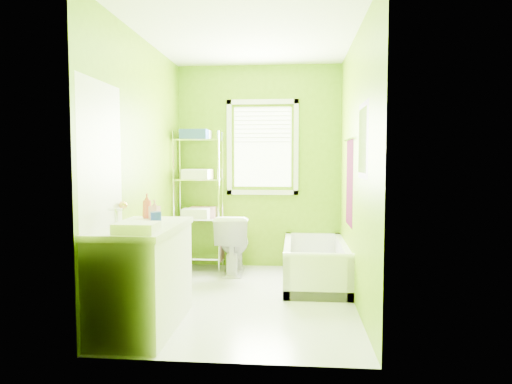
# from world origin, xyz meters

# --- Properties ---
(ground) EXTENTS (2.90, 2.90, 0.00)m
(ground) POSITION_xyz_m (0.00, 0.00, 0.00)
(ground) COLOR silver
(ground) RESTS_ON ground
(room_envelope) EXTENTS (2.14, 2.94, 2.62)m
(room_envelope) POSITION_xyz_m (0.00, 0.00, 1.55)
(room_envelope) COLOR #679807
(room_envelope) RESTS_ON ground
(window) EXTENTS (0.92, 0.05, 1.22)m
(window) POSITION_xyz_m (0.05, 1.42, 1.61)
(window) COLOR white
(window) RESTS_ON ground
(door) EXTENTS (0.09, 0.80, 2.00)m
(door) POSITION_xyz_m (-1.04, -1.00, 1.00)
(door) COLOR white
(door) RESTS_ON ground
(right_wall_decor) EXTENTS (0.04, 1.48, 1.17)m
(right_wall_decor) POSITION_xyz_m (1.04, -0.02, 1.32)
(right_wall_decor) COLOR #450820
(right_wall_decor) RESTS_ON ground
(bathtub) EXTENTS (0.69, 1.49, 0.48)m
(bathtub) POSITION_xyz_m (0.70, 0.68, 0.15)
(bathtub) COLOR white
(bathtub) RESTS_ON ground
(toilet) EXTENTS (0.43, 0.73, 0.73)m
(toilet) POSITION_xyz_m (-0.28, 1.05, 0.36)
(toilet) COLOR white
(toilet) RESTS_ON ground
(vanity) EXTENTS (0.59, 1.14, 1.08)m
(vanity) POSITION_xyz_m (-0.77, -0.85, 0.46)
(vanity) COLOR silver
(vanity) RESTS_ON ground
(wire_shelf_unit) EXTENTS (0.60, 0.48, 1.76)m
(wire_shelf_unit) POSITION_xyz_m (-0.73, 1.21, 1.08)
(wire_shelf_unit) COLOR silver
(wire_shelf_unit) RESTS_ON ground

